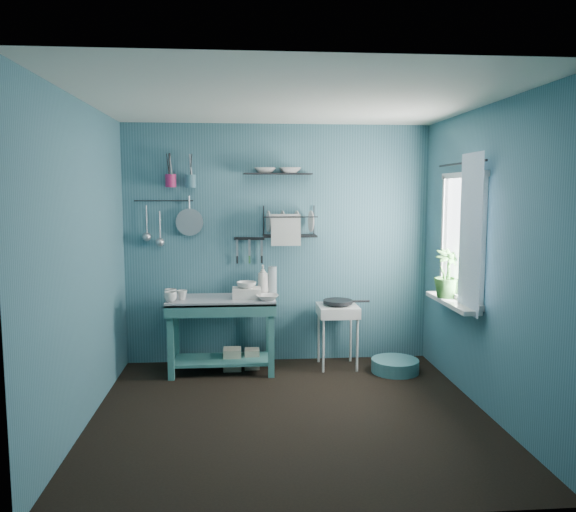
{
  "coord_description": "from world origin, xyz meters",
  "views": [
    {
      "loc": [
        -0.38,
        -4.39,
        1.8
      ],
      "look_at": [
        0.05,
        0.85,
        1.2
      ],
      "focal_mm": 35.0,
      "sensor_mm": 36.0,
      "label": 1
    }
  ],
  "objects": [
    {
      "name": "potted_plant",
      "position": [
        1.5,
        0.59,
        1.05
      ],
      "size": [
        0.31,
        0.31,
        0.45
      ],
      "primitive_type": "imported",
      "rotation": [
        0.0,
        0.0,
        0.27
      ],
      "color": "#2E6227",
      "rests_on": "windowsill"
    },
    {
      "name": "ladle_inner",
      "position": [
        -1.22,
        1.46,
        1.46
      ],
      "size": [
        0.01,
        0.01,
        0.3
      ],
      "primitive_type": "cylinder",
      "color": "#A6A8AE",
      "rests_on": "wall_back"
    },
    {
      "name": "mug_right",
      "position": [
        -1.09,
        1.14,
        0.8
      ],
      "size": [
        0.17,
        0.17,
        0.1
      ],
      "primitive_type": "imported",
      "rotation": [
        0.0,
        0.0,
        1.05
      ],
      "color": "silver",
      "rests_on": "work_counter"
    },
    {
      "name": "storage_tin_small",
      "position": [
        -0.29,
        1.22,
        0.1
      ],
      "size": [
        0.15,
        0.15,
        0.2
      ],
      "primitive_type": "cube",
      "color": "#9C9475",
      "rests_on": "floor"
    },
    {
      "name": "mug_mid",
      "position": [
        -0.97,
        1.08,
        0.8
      ],
      "size": [
        0.14,
        0.14,
        0.09
      ],
      "primitive_type": "imported",
      "rotation": [
        0.0,
        0.0,
        0.52
      ],
      "color": "silver",
      "rests_on": "work_counter"
    },
    {
      "name": "mug_left",
      "position": [
        -1.07,
        0.98,
        0.8
      ],
      "size": [
        0.12,
        0.12,
        0.1
      ],
      "primitive_type": "imported",
      "color": "silver",
      "rests_on": "work_counter"
    },
    {
      "name": "hook_rail",
      "position": [
        -1.18,
        1.47,
        1.71
      ],
      "size": [
        0.6,
        0.01,
        0.01
      ],
      "primitive_type": "cylinder",
      "rotation": [
        0.0,
        1.57,
        0.0
      ],
      "color": "black",
      "rests_on": "wall_back"
    },
    {
      "name": "floor",
      "position": [
        0.0,
        0.0,
        0.0
      ],
      "size": [
        3.2,
        3.2,
        0.0
      ],
      "primitive_type": "plane",
      "color": "black",
      "rests_on": "ground"
    },
    {
      "name": "wash_tub",
      "position": [
        -0.34,
        1.12,
        0.8
      ],
      "size": [
        0.28,
        0.22,
        0.1
      ],
      "primitive_type": "cube",
      "color": "silver",
      "rests_on": "work_counter"
    },
    {
      "name": "shelf_bowl_left",
      "position": [
        -0.14,
        1.4,
        2.04
      ],
      "size": [
        0.24,
        0.24,
        0.05
      ],
      "primitive_type": "imported",
      "rotation": [
        0.0,
        0.0,
        -0.09
      ],
      "color": "silver",
      "rests_on": "upper_shelf"
    },
    {
      "name": "colander",
      "position": [
        -0.92,
        1.45,
        1.49
      ],
      "size": [
        0.28,
        0.03,
        0.28
      ],
      "primitive_type": "cylinder",
      "rotation": [
        1.54,
        0.0,
        0.0
      ],
      "color": "#A6A8AE",
      "rests_on": "wall_back"
    },
    {
      "name": "utensil_cup_magenta",
      "position": [
        -1.1,
        1.42,
        1.91
      ],
      "size": [
        0.11,
        0.11,
        0.13
      ],
      "primitive_type": "cylinder",
      "color": "#A21E51",
      "rests_on": "wall_back"
    },
    {
      "name": "water_bottle",
      "position": [
        -0.07,
        1.36,
        0.89
      ],
      "size": [
        0.09,
        0.09,
        0.28
      ],
      "primitive_type": "cylinder",
      "color": "#9EABB0",
      "rests_on": "work_counter"
    },
    {
      "name": "wall_left",
      "position": [
        -1.6,
        0.0,
        1.25
      ],
      "size": [
        0.0,
        3.0,
        3.0
      ],
      "primitive_type": "plane",
      "rotation": [
        1.57,
        0.0,
        1.57
      ],
      "color": "#36616F",
      "rests_on": "ground"
    },
    {
      "name": "counter_bowl",
      "position": [
        -0.14,
        0.99,
        0.78
      ],
      "size": [
        0.22,
        0.22,
        0.05
      ],
      "primitive_type": "imported",
      "color": "silver",
      "rests_on": "work_counter"
    },
    {
      "name": "upper_shelf",
      "position": [
        -0.01,
        1.4,
        1.98
      ],
      "size": [
        0.71,
        0.23,
        0.02
      ],
      "primitive_type": "cube",
      "rotation": [
        0.0,
        0.0,
        0.08
      ],
      "color": "black",
      "rests_on": "wall_back"
    },
    {
      "name": "hotplate_stand",
      "position": [
        0.59,
        1.2,
        0.32
      ],
      "size": [
        0.47,
        0.47,
        0.65
      ],
      "primitive_type": "cube",
      "rotation": [
        0.0,
        0.0,
        -0.17
      ],
      "color": "silver",
      "rests_on": "floor"
    },
    {
      "name": "curtain_rod",
      "position": [
        1.54,
        0.45,
        2.05
      ],
      "size": [
        0.02,
        1.05,
        0.02
      ],
      "primitive_type": "cylinder",
      "rotation": [
        1.57,
        0.0,
        0.0
      ],
      "color": "black",
      "rests_on": "wall_right"
    },
    {
      "name": "storage_tin_large",
      "position": [
        -0.49,
        1.19,
        0.11
      ],
      "size": [
        0.18,
        0.18,
        0.22
      ],
      "primitive_type": "cube",
      "color": "#9C9475",
      "rests_on": "floor"
    },
    {
      "name": "ceiling",
      "position": [
        0.0,
        0.0,
        2.5
      ],
      "size": [
        3.2,
        3.2,
        0.0
      ],
      "primitive_type": "plane",
      "rotation": [
        3.14,
        0.0,
        0.0
      ],
      "color": "silver",
      "rests_on": "ground"
    },
    {
      "name": "curtain",
      "position": [
        1.52,
        0.15,
        1.45
      ],
      "size": [
        0.0,
        1.35,
        1.35
      ],
      "primitive_type": "plane",
      "rotation": [
        1.57,
        0.0,
        1.57
      ],
      "color": "white",
      "rests_on": "wall_right"
    },
    {
      "name": "shelf_bowl_right",
      "position": [
        0.12,
        1.4,
        2.08
      ],
      "size": [
        0.24,
        0.24,
        0.06
      ],
      "primitive_type": "imported",
      "rotation": [
        0.0,
        0.0,
        -0.04
      ],
      "color": "silver",
      "rests_on": "upper_shelf"
    },
    {
      "name": "wall_right",
      "position": [
        1.6,
        0.0,
        1.25
      ],
      "size": [
        0.0,
        3.0,
        3.0
      ],
      "primitive_type": "plane",
      "rotation": [
        1.57,
        0.0,
        -1.57
      ],
      "color": "#36616F",
      "rests_on": "ground"
    },
    {
      "name": "ladle_outer",
      "position": [
        -1.35,
        1.46,
        1.51
      ],
      "size": [
        0.01,
        0.01,
        0.3
      ],
      "primitive_type": "cylinder",
      "color": "#A6A8AE",
      "rests_on": "wall_back"
    },
    {
      "name": "soap_bottle",
      "position": [
        -0.17,
        1.34,
        0.9
      ],
      "size": [
        0.11,
        0.12,
        0.3
      ],
      "primitive_type": "imported",
      "color": "silver",
      "rests_on": "work_counter"
    },
    {
      "name": "tub_bowl",
      "position": [
        -0.34,
        1.12,
        0.88
      ],
      "size": [
        0.2,
        0.19,
        0.06
      ],
      "primitive_type": "imported",
      "color": "silver",
      "rests_on": "wash_tub"
    },
    {
      "name": "utensil_cup_teal",
      "position": [
        -0.9,
        1.42,
        1.91
      ],
      "size": [
        0.11,
        0.11,
        0.13
      ],
      "primitive_type": "cylinder",
      "color": "#3A6978",
      "rests_on": "wall_back"
    },
    {
      "name": "wall_back",
      "position": [
        0.0,
        1.5,
        1.25
      ],
      "size": [
        3.2,
        0.0,
        3.2
      ],
      "primitive_type": "plane",
      "rotation": [
        1.57,
        0.0,
        0.0
      ],
      "color": "#36616F",
      "rests_on": "ground"
    },
    {
      "name": "wall_front",
      "position": [
        0.0,
        -1.5,
        1.25
      ],
      "size": [
        3.2,
        0.0,
        3.2
      ],
      "primitive_type": "plane",
      "rotation": [
        -1.57,
        0.0,
        0.0
      ],
      "color": "#36616F",
      "rests_on": "ground"
    },
    {
      "name": "frying_pan",
      "position": [
        0.59,
        1.2,
        0.68
      ],
      "size": [
        0.3,
        0.3,
        0.03
      ],
      "primitive_type": "cylinder",
      "color": "black",
      "rests_on": "hotplate_stand"
    },
    {
      "name": "floor_basin",
      "position": [
        1.14,
        0.97,
        0.07
      ],
      "size": [
        0.47,
        0.47,
        0.13
      ],
      "primitive_type": "cylinder",
      "color": "teal",
      "rests_on": "floor"
    },
    {
      "name": "knife_strip",
      "position": [
        -0.31,
        1.47,
        1.32
      ],
      "size": [
        0.32,
        0.06,
        0.03
      ],
      "primitive_type": "cube",
      "rotation": [
        0.0,
        0.0,
        -0.11
      ],
      "color": "black",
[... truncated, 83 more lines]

